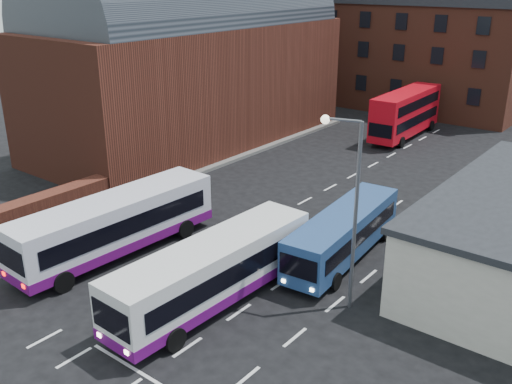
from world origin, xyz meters
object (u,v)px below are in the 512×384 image
Objects in this scene: bus_blue at (343,232)px; bus_white_inbound at (213,268)px; bus_red_double at (406,113)px; bus_white_outbound at (116,221)px; street_lamp at (349,198)px.

bus_white_inbound is at bearing 67.02° from bus_blue.
bus_white_inbound is at bearing 97.58° from bus_red_double.
bus_white_outbound is 1.34× the size of street_lamp.
bus_white_inbound is 1.28× the size of street_lamp.
bus_blue is at bearing 37.30° from bus_white_outbound.
bus_white_inbound is 7.70m from bus_blue.
street_lamp reaches higher than bus_white_outbound.
bus_white_outbound reaches higher than bus_white_inbound.
street_lamp reaches higher than bus_white_inbound.
bus_white_inbound is 1.14× the size of bus_blue.
bus_white_outbound is at bearing 84.30° from bus_red_double.
bus_red_double is (2.10, 31.00, 0.37)m from bus_white_outbound.
bus_white_inbound is at bearing -1.77° from bus_white_outbound.
bus_white_outbound is 1.05× the size of bus_white_inbound.
bus_white_outbound reaches higher than bus_blue.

